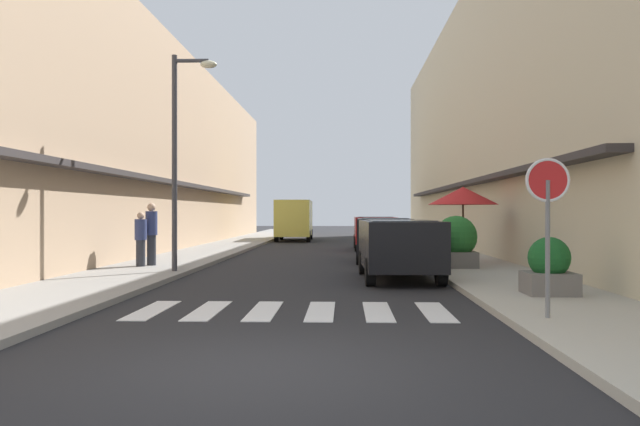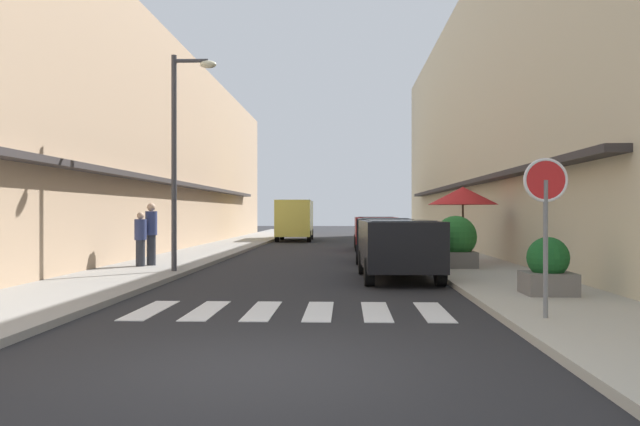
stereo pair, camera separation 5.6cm
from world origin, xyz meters
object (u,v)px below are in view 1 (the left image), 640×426
(planter_corner, at_px, (549,268))
(round_street_sign, at_px, (548,196))
(pedestrian_walking_near, at_px, (141,238))
(delivery_van, at_px, (294,217))
(street_lamp, at_px, (181,140))
(parked_car_far, at_px, (375,229))
(planter_midblock, at_px, (456,242))
(cafe_umbrella, at_px, (463,196))
(parked_car_mid, at_px, (384,234))
(parked_car_near, at_px, (399,242))
(pedestrian_walking_far, at_px, (151,232))

(planter_corner, bearing_deg, round_street_sign, -107.68)
(planter_corner, distance_m, pedestrian_walking_near, 11.36)
(delivery_van, height_order, street_lamp, street_lamp)
(parked_car_far, bearing_deg, round_street_sign, -85.16)
(planter_midblock, bearing_deg, parked_car_far, 99.74)
(round_street_sign, bearing_deg, pedestrian_walking_near, 135.08)
(cafe_umbrella, bearing_deg, parked_car_mid, 145.64)
(parked_car_near, relative_size, cafe_umbrella, 1.88)
(pedestrian_walking_near, bearing_deg, parked_car_far, 6.45)
(parked_car_near, bearing_deg, planter_corner, -55.78)
(parked_car_far, xyz_separation_m, street_lamp, (-5.61, -11.93, 2.64))
(street_lamp, xyz_separation_m, planter_corner, (8.11, -4.54, -2.95))
(planter_corner, bearing_deg, parked_car_far, 98.65)
(planter_midblock, bearing_deg, pedestrian_walking_near, -179.71)
(cafe_umbrella, height_order, planter_midblock, cafe_umbrella)
(delivery_van, distance_m, round_street_sign, 28.94)
(cafe_umbrella, xyz_separation_m, pedestrian_walking_far, (-9.27, -1.57, -1.08))
(delivery_van, distance_m, street_lamp, 21.18)
(street_lamp, distance_m, planter_midblock, 8.03)
(cafe_umbrella, height_order, pedestrian_walking_far, cafe_umbrella)
(parked_car_far, height_order, cafe_umbrella, cafe_umbrella)
(round_street_sign, distance_m, planter_corner, 3.17)
(cafe_umbrella, distance_m, pedestrian_walking_near, 9.75)
(parked_car_near, distance_m, planter_midblock, 2.95)
(parked_car_far, distance_m, round_street_sign, 19.32)
(parked_car_far, bearing_deg, pedestrian_walking_near, -124.25)
(street_lamp, bearing_deg, parked_car_near, -8.67)
(pedestrian_walking_far, bearing_deg, parked_car_far, -70.33)
(street_lamp, relative_size, planter_corner, 5.25)
(pedestrian_walking_near, bearing_deg, parked_car_mid, -22.94)
(delivery_van, xyz_separation_m, pedestrian_walking_near, (-2.88, -19.59, -0.48))
(parked_car_near, xyz_separation_m, parked_car_far, (0.00, 12.79, -0.00))
(round_street_sign, height_order, planter_corner, round_street_sign)
(parked_car_near, relative_size, parked_car_mid, 1.07)
(parked_car_near, relative_size, planter_midblock, 3.04)
(street_lamp, bearing_deg, pedestrian_walking_near, 136.73)
(street_lamp, height_order, cafe_umbrella, street_lamp)
(parked_car_far, bearing_deg, planter_corner, -81.35)
(parked_car_near, bearing_deg, pedestrian_walking_far, 158.96)
(delivery_van, distance_m, pedestrian_walking_near, 19.80)
(pedestrian_walking_near, bearing_deg, street_lamp, -92.57)
(parked_car_far, height_order, delivery_van, delivery_van)
(delivery_van, height_order, round_street_sign, round_street_sign)
(planter_corner, height_order, pedestrian_walking_near, pedestrian_walking_near)
(parked_car_mid, height_order, planter_midblock, planter_midblock)
(planter_midblock, relative_size, pedestrian_walking_near, 0.93)
(round_street_sign, bearing_deg, parked_car_far, 94.84)
(cafe_umbrella, bearing_deg, pedestrian_walking_far, -170.37)
(street_lamp, distance_m, pedestrian_walking_near, 3.37)
(street_lamp, bearing_deg, planter_midblock, 11.38)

